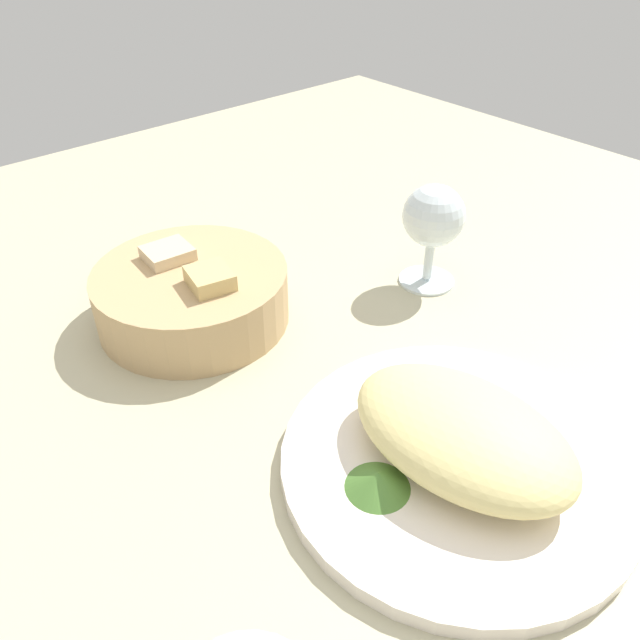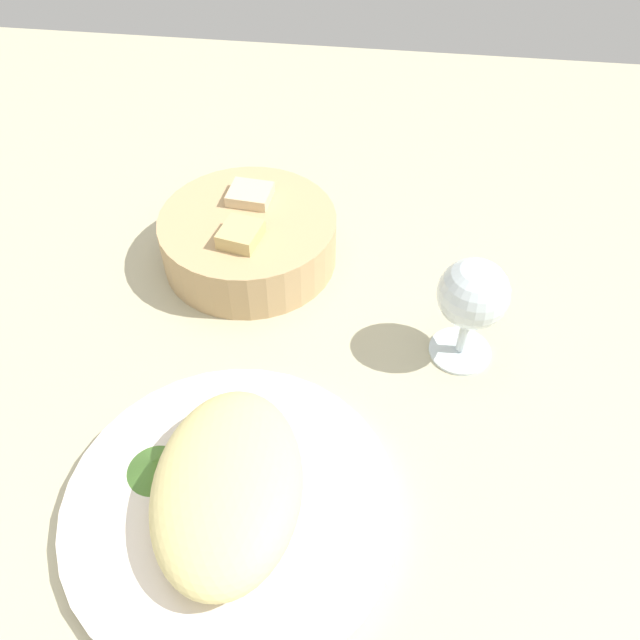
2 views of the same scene
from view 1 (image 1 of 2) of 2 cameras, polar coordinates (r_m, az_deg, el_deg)
The scene contains 6 objects.
ground_plane at distance 58.76cm, azimuth 1.65°, elevation -6.20°, with size 140.00×140.00×2.00cm, color #B8B18F.
plate at distance 51.22cm, azimuth 11.74°, elevation -12.54°, with size 27.12×27.12×1.40cm, color white.
omelette at distance 48.91cm, azimuth 12.19°, elevation -10.06°, with size 17.85×11.70×4.99cm, color #E7D587.
lettuce_garnish at distance 47.53cm, azimuth 5.18°, elevation -14.00°, with size 4.82×4.82×1.55cm, color #4B7C31.
bread_basket at distance 65.17cm, azimuth -11.30°, elevation 2.26°, with size 19.14×19.14×7.33cm.
wine_glass_near at distance 68.72cm, azimuth 10.02°, elevation 8.65°, with size 6.60×6.60×11.41cm.
Camera 1 is at (-31.62, 29.86, 38.52)cm, focal length 36.00 mm.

